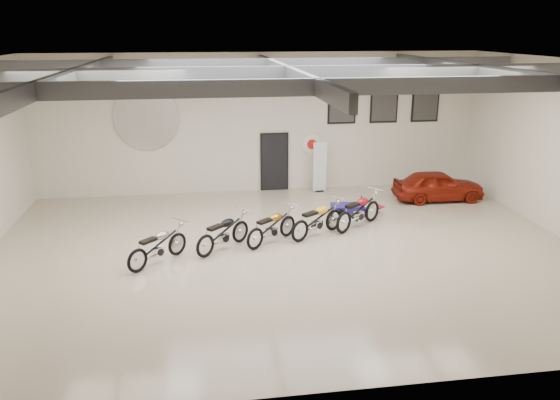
{
  "coord_description": "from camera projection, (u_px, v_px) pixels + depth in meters",
  "views": [
    {
      "loc": [
        -2.2,
        -13.48,
        5.78
      ],
      "look_at": [
        0.0,
        1.2,
        1.1
      ],
      "focal_mm": 35.0,
      "sensor_mm": 36.0,
      "label": 1
    }
  ],
  "objects": [
    {
      "name": "ceiling_beams",
      "position": [
        287.0,
        72.0,
        13.34
      ],
      "size": [
        15.8,
        11.8,
        0.32
      ],
      "primitive_type": null,
      "color": "#5B5D63",
      "rests_on": "ceiling"
    },
    {
      "name": "back_wall",
      "position": [
        260.0,
        124.0,
        19.67
      ],
      "size": [
        16.0,
        0.02,
        5.0
      ],
      "primitive_type": "cube",
      "color": "beige",
      "rests_on": "floor"
    },
    {
      "name": "poster_mid",
      "position": [
        384.0,
        104.0,
        20.11
      ],
      "size": [
        1.05,
        0.08,
        1.35
      ],
      "primitive_type": null,
      "color": "black",
      "rests_on": "back_wall"
    },
    {
      "name": "motorcycle_red",
      "position": [
        359.0,
        210.0,
        16.45
      ],
      "size": [
        2.03,
        1.77,
        1.07
      ],
      "primitive_type": null,
      "rotation": [
        0.0,
        0.0,
        0.66
      ],
      "color": "silver",
      "rests_on": "floor"
    },
    {
      "name": "motorcycle_gold",
      "position": [
        272.0,
        226.0,
        15.26
      ],
      "size": [
        1.86,
        1.69,
        1.0
      ],
      "primitive_type": null,
      "rotation": [
        0.0,
        0.0,
        0.69
      ],
      "color": "silver",
      "rests_on": "floor"
    },
    {
      "name": "oil_sign",
      "position": [
        312.0,
        144.0,
        20.14
      ],
      "size": [
        0.72,
        0.1,
        0.72
      ],
      "primitive_type": null,
      "color": "white",
      "rests_on": "back_wall"
    },
    {
      "name": "floor",
      "position": [
        287.0,
        252.0,
        14.77
      ],
      "size": [
        16.0,
        12.0,
        0.01
      ],
      "primitive_type": "cube",
      "color": "tan",
      "rests_on": "ground"
    },
    {
      "name": "go_kart",
      "position": [
        359.0,
        205.0,
        17.62
      ],
      "size": [
        1.84,
        0.93,
        0.65
      ],
      "primitive_type": null,
      "rotation": [
        0.0,
        0.0,
        -0.07
      ],
      "color": "navy",
      "rests_on": "floor"
    },
    {
      "name": "poster_left",
      "position": [
        342.0,
        105.0,
        19.88
      ],
      "size": [
        1.05,
        0.08,
        1.35
      ],
      "primitive_type": null,
      "color": "black",
      "rests_on": "back_wall"
    },
    {
      "name": "motorcycle_black",
      "position": [
        223.0,
        232.0,
        14.79
      ],
      "size": [
        1.83,
        1.76,
        1.01
      ],
      "primitive_type": null,
      "rotation": [
        0.0,
        0.0,
        0.75
      ],
      "color": "silver",
      "rests_on": "floor"
    },
    {
      "name": "poster_right",
      "position": [
        425.0,
        104.0,
        20.33
      ],
      "size": [
        1.05,
        0.08,
        1.35
      ],
      "primitive_type": null,
      "color": "black",
      "rests_on": "back_wall"
    },
    {
      "name": "ceiling",
      "position": [
        287.0,
        62.0,
        13.26
      ],
      "size": [
        16.0,
        12.0,
        0.01
      ],
      "primitive_type": "cube",
      "color": "gray",
      "rests_on": "back_wall"
    },
    {
      "name": "door",
      "position": [
        274.0,
        162.0,
        20.13
      ],
      "size": [
        0.92,
        0.08,
        2.1
      ],
      "primitive_type": "cube",
      "color": "black",
      "rests_on": "back_wall"
    },
    {
      "name": "motorcycle_silver",
      "position": [
        158.0,
        245.0,
        13.91
      ],
      "size": [
        1.77,
        1.78,
        1.0
      ],
      "primitive_type": null,
      "rotation": [
        0.0,
        0.0,
        0.79
      ],
      "color": "silver",
      "rests_on": "floor"
    },
    {
      "name": "logo_plaque",
      "position": [
        146.0,
        118.0,
        18.97
      ],
      "size": [
        2.3,
        0.06,
        1.16
      ],
      "primitive_type": null,
      "color": "silver",
      "rests_on": "back_wall"
    },
    {
      "name": "vintage_car",
      "position": [
        438.0,
        185.0,
        19.08
      ],
      "size": [
        1.35,
        3.14,
        1.06
      ],
      "primitive_type": "imported",
      "rotation": [
        0.0,
        0.0,
        1.54
      ],
      "color": "maroon",
      "rests_on": "floor"
    },
    {
      "name": "banner_stand",
      "position": [
        320.0,
        167.0,
        19.97
      ],
      "size": [
        0.52,
        0.25,
        1.86
      ],
      "primitive_type": null,
      "rotation": [
        0.0,
        0.0,
        0.11
      ],
      "color": "white",
      "rests_on": "floor"
    },
    {
      "name": "motorcycle_yellow",
      "position": [
        317.0,
        219.0,
        15.76
      ],
      "size": [
        2.0,
        1.62,
        1.04
      ],
      "primitive_type": null,
      "rotation": [
        0.0,
        0.0,
        0.59
      ],
      "color": "silver",
      "rests_on": "floor"
    }
  ]
}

